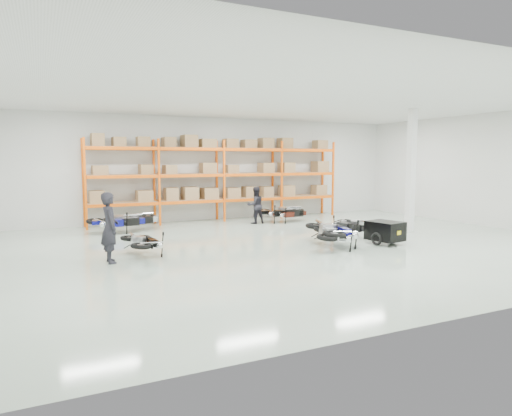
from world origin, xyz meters
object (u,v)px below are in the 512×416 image
moto_back_b (133,216)px  moto_back_c (282,209)px  moto_blue_centre (332,227)px  moto_black_far_left (142,238)px  moto_back_a (119,218)px  trailer (385,231)px  moto_touring_right (354,222)px  moto_back_d (289,211)px  moto_silver_left (333,230)px  person_left (110,228)px  person_back (255,205)px

moto_back_b → moto_back_c: bearing=-108.3°
moto_blue_centre → moto_black_far_left: (-5.54, 1.11, -0.13)m
moto_blue_centre → moto_back_b: 7.55m
moto_blue_centre → moto_back_c: (1.27, 5.55, -0.06)m
moto_back_a → moto_back_b: bearing=-69.8°
moto_black_far_left → trailer: moto_black_far_left is taller
moto_touring_right → moto_back_d: moto_touring_right is taller
moto_touring_right → moto_back_c: moto_back_c is taller
moto_silver_left → person_left: size_ratio=0.99×
trailer → moto_back_b: (-6.67, 6.10, 0.13)m
moto_silver_left → moto_back_a: size_ratio=0.97×
moto_black_far_left → moto_blue_centre: bearing=166.5°
moto_silver_left → moto_back_d: moto_silver_left is taller
moto_silver_left → moto_touring_right: bearing=-112.9°
moto_back_c → moto_blue_centre: bearing=176.2°
moto_silver_left → moto_back_b: bearing=-21.8°
moto_back_b → person_back: bearing=-107.9°
moto_blue_centre → moto_black_far_left: size_ratio=1.27×
trailer → moto_back_a: bearing=129.6°
moto_back_b → moto_back_a: bearing=98.7°
moto_touring_right → person_left: bearing=177.4°
trailer → moto_back_c: moto_back_c is taller
trailer → moto_back_d: bearing=80.4°
moto_back_b → person_left: 5.32m
moto_back_c → person_back: (-1.23, 0.06, 0.21)m
moto_back_c → person_back: 1.25m
moto_back_a → moto_back_b: 0.62m
moto_silver_left → person_left: (-6.29, 0.86, 0.36)m
moto_black_far_left → moto_back_c: (6.82, 4.43, 0.07)m
moto_back_c → person_left: person_left is taller
moto_silver_left → moto_back_b: moto_back_b is taller
moto_silver_left → trailer: (1.89, -0.14, -0.13)m
moto_silver_left → person_back: size_ratio=1.17×
moto_touring_right → moto_back_d: bearing=85.9°
moto_blue_centre → moto_back_d: moto_blue_centre is taller
moto_touring_right → trailer: bearing=-96.7°
moto_back_c → moto_back_a: bearing=100.2°
moto_back_d → trailer: bearing=176.9°
trailer → person_back: (-1.67, 6.02, 0.35)m
moto_touring_right → moto_back_b: size_ratio=0.92×
person_left → person_back: 8.21m
moto_back_a → moto_back_d: 7.04m
person_left → person_back: (6.50, 5.01, -0.14)m
moto_blue_centre → moto_back_b: (-4.96, 5.69, -0.07)m
moto_blue_centre → moto_touring_right: size_ratio=1.21×
moto_silver_left → moto_blue_centre: bearing=-94.2°
trailer → moto_black_far_left: bearing=156.6°
trailer → person_left: (-8.17, 1.01, 0.49)m
moto_black_far_left → person_left: size_ratio=0.87×
moto_touring_right → trailer: size_ratio=0.95×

